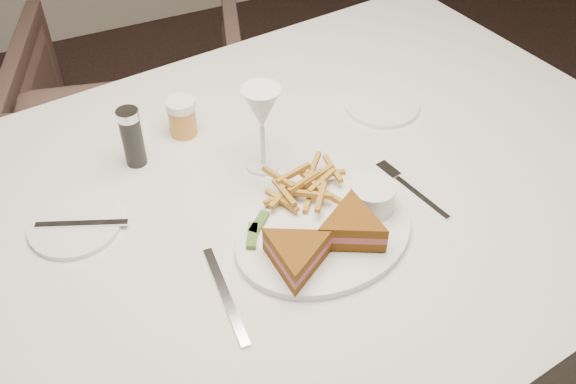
# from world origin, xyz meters

# --- Properties ---
(table) EXTENTS (1.68, 1.24, 0.75)m
(table) POSITION_xyz_m (0.06, 0.34, 0.38)
(table) COLOR silver
(table) RESTS_ON ground
(chair_far) EXTENTS (0.84, 0.81, 0.69)m
(chair_far) POSITION_xyz_m (-0.02, 1.25, 0.35)
(chair_far) COLOR #47322B
(chair_far) RESTS_ON ground
(table_setting) EXTENTS (0.83, 0.56, 0.18)m
(table_setting) POSITION_xyz_m (0.07, 0.30, 0.79)
(table_setting) COLOR white
(table_setting) RESTS_ON table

